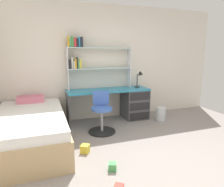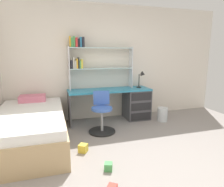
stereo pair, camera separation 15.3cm
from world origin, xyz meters
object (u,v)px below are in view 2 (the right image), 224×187
bed_platform (30,128)px  bookshelf_hutch (91,58)px  waste_bin (162,114)px  desk (130,102)px  swivel_chair (102,116)px  toy_block_green_1 (108,167)px  toy_block_yellow_0 (83,148)px  desk_lamp (142,77)px

bed_platform → bookshelf_hutch: bearing=36.4°
bed_platform → waste_bin: (2.76, 0.37, -0.13)m
desk → bed_platform: size_ratio=0.88×
swivel_chair → toy_block_green_1: (-0.24, -1.31, -0.26)m
swivel_chair → toy_block_yellow_0: (-0.48, -0.72, -0.25)m
desk → toy_block_green_1: (-1.06, -1.90, -0.35)m
desk_lamp → bed_platform: desk_lamp is taller
desk → toy_block_green_1: size_ratio=17.90×
desk_lamp → swivel_chair: desk_lamp is taller
toy_block_yellow_0 → bookshelf_hutch: bearing=73.4°
bookshelf_hutch → toy_block_green_1: bearing=-95.5°
bed_platform → toy_block_yellow_0: bearing=-34.7°
bookshelf_hutch → toy_block_green_1: (-0.20, -2.07, -1.36)m
desk → bed_platform: bearing=-160.4°
desk_lamp → toy_block_green_1: (-1.36, -1.89, -0.93)m
swivel_chair → toy_block_yellow_0: bearing=-123.9°
toy_block_green_1 → waste_bin: bearing=41.6°
desk_lamp → swivel_chair: (-1.11, -0.58, -0.67)m
toy_block_green_1 → bookshelf_hutch: bearing=84.5°
waste_bin → swivel_chair: bearing=-171.9°
bookshelf_hutch → toy_block_green_1: 2.48m
bookshelf_hutch → swivel_chair: (0.04, -0.75, -1.10)m
bed_platform → waste_bin: 2.79m
desk → toy_block_yellow_0: size_ratio=14.94×
bookshelf_hutch → swivel_chair: size_ratio=1.83×
bed_platform → desk_lamp: bearing=17.2°
waste_bin → toy_block_green_1: 2.29m
desk → toy_block_yellow_0: bearing=-134.8°
swivel_chair → waste_bin: bearing=8.1°
swivel_chair → toy_block_yellow_0: swivel_chair is taller
desk_lamp → toy_block_green_1: desk_lamp is taller
desk_lamp → bed_platform: bearing=-162.8°
waste_bin → desk: bearing=150.0°
toy_block_green_1 → desk_lamp: bearing=54.4°
desk → toy_block_green_1: 2.20m
desk_lamp → waste_bin: desk_lamp is taller
bookshelf_hutch → bed_platform: bearing=-143.6°
swivel_chair → bed_platform: bearing=-172.8°
desk_lamp → swivel_chair: size_ratio=0.49×
desk → desk_lamp: bearing=-1.6°
desk → desk_lamp: (0.30, -0.01, 0.58)m
waste_bin → toy_block_green_1: size_ratio=3.01×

